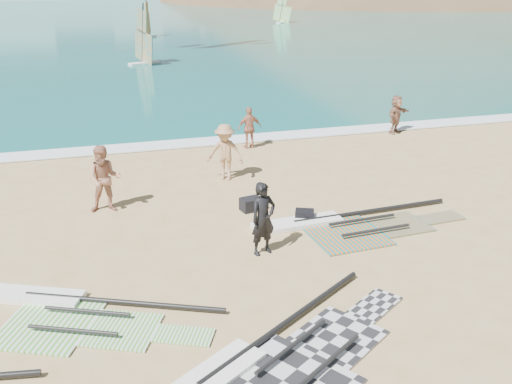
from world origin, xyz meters
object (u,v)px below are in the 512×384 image
object	(u,v)px
rig_orange	(345,225)
beachgoer_mid	(225,152)
rig_grey	(272,362)
beachgoer_left	(105,179)
person_wetsuit	(263,219)
beachgoer_back	(250,128)
rig_green	(68,312)
gear_bag_far	(305,215)
beachgoer_right	(396,114)
gear_bag_near	(251,204)

from	to	relation	value
rig_orange	beachgoer_mid	size ratio (longest dim) A/B	3.16
rig_grey	beachgoer_left	distance (m)	8.19
beachgoer_left	beachgoer_mid	size ratio (longest dim) A/B	1.04
person_wetsuit	beachgoer_back	world-z (taller)	person_wetsuit
rig_green	person_wetsuit	bearing A→B (deg)	42.69
rig_grey	beachgoer_mid	size ratio (longest dim) A/B	3.11
rig_green	beachgoer_mid	world-z (taller)	beachgoer_mid
rig_grey	gear_bag_far	xyz separation A→B (m)	(2.74, 5.58, 0.10)
beachgoer_left	beachgoer_right	distance (m)	13.12
beachgoer_mid	beachgoer_back	xyz separation A→B (m)	(1.72, 3.20, -0.12)
beachgoer_mid	beachgoer_right	xyz separation A→B (m)	(8.19, 3.61, -0.12)
person_wetsuit	beachgoer_left	size ratio (longest dim) A/B	0.94
rig_grey	rig_green	bearing A→B (deg)	109.11
rig_green	gear_bag_far	size ratio (longest dim) A/B	9.78
gear_bag_near	beachgoer_right	distance (m)	10.32
person_wetsuit	beachgoer_mid	bearing A→B (deg)	68.92
gear_bag_near	beachgoer_right	world-z (taller)	beachgoer_right
gear_bag_near	person_wetsuit	bearing A→B (deg)	-99.77
gear_bag_near	gear_bag_far	bearing A→B (deg)	-42.40
rig_green	beachgoer_left	distance (m)	5.35
gear_bag_near	gear_bag_far	size ratio (longest dim) A/B	1.16
gear_bag_far	beachgoer_right	world-z (taller)	beachgoer_right
rig_grey	gear_bag_far	size ratio (longest dim) A/B	11.50
rig_green	beachgoer_right	xyz separation A→B (m)	(13.03, 10.42, 0.75)
rig_green	gear_bag_far	xyz separation A→B (m)	(6.12, 2.98, 0.10)
rig_green	beachgoer_right	size ratio (longest dim) A/B	3.05
gear_bag_near	beachgoer_back	world-z (taller)	beachgoer_back
gear_bag_far	rig_green	bearing A→B (deg)	-154.07
rig_orange	beachgoer_left	size ratio (longest dim) A/B	3.05
rig_green	gear_bag_near	xyz separation A→B (m)	(4.92, 4.07, 0.13)
rig_grey	person_wetsuit	bearing A→B (deg)	41.71
rig_grey	rig_green	size ratio (longest dim) A/B	1.18
rig_grey	gear_bag_near	world-z (taller)	gear_bag_near
gear_bag_near	gear_bag_far	distance (m)	1.62
rig_grey	beachgoer_back	xyz separation A→B (m)	(3.18, 12.62, 0.75)
gear_bag_far	person_wetsuit	bearing A→B (deg)	-137.14
rig_green	beachgoer_mid	distance (m)	8.40
rig_grey	rig_orange	world-z (taller)	same
rig_grey	person_wetsuit	size ratio (longest dim) A/B	3.20
beachgoer_left	beachgoer_mid	bearing A→B (deg)	29.60
rig_grey	rig_orange	size ratio (longest dim) A/B	0.98
beachgoer_back	gear_bag_near	bearing A→B (deg)	71.18
rig_green	rig_orange	xyz separation A→B (m)	(7.01, 2.30, 0.00)
rig_grey	gear_bag_far	distance (m)	6.22
rig_green	rig_orange	world-z (taller)	rig_orange
gear_bag_far	beachgoer_left	size ratio (longest dim) A/B	0.26
gear_bag_far	beachgoer_mid	xyz separation A→B (m)	(-1.28, 3.84, 0.77)
gear_bag_near	beachgoer_back	xyz separation A→B (m)	(1.64, 5.94, 0.61)
beachgoer_left	rig_green	bearing A→B (deg)	-94.42
rig_green	person_wetsuit	size ratio (longest dim) A/B	2.72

